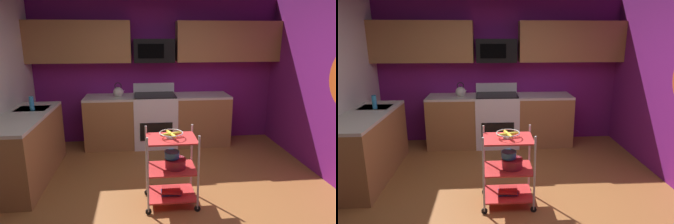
% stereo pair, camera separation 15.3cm
% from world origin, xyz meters
% --- Properties ---
extents(floor, '(4.40, 4.80, 0.04)m').
position_xyz_m(floor, '(0.00, 0.00, -0.02)').
color(floor, '#995B2D').
rests_on(floor, ground).
extents(wall_back, '(4.52, 0.06, 2.60)m').
position_xyz_m(wall_back, '(0.00, 2.43, 1.30)').
color(wall_back, '#751970').
rests_on(wall_back, ground).
extents(counter_run, '(3.48, 2.29, 0.92)m').
position_xyz_m(counter_run, '(-0.77, 1.64, 0.46)').
color(counter_run, '#9E6B3D').
rests_on(counter_run, ground).
extents(oven_range, '(0.76, 0.65, 1.10)m').
position_xyz_m(oven_range, '(-0.05, 2.10, 0.48)').
color(oven_range, white).
rests_on(oven_range, ground).
extents(upper_cabinets, '(4.40, 0.33, 0.70)m').
position_xyz_m(upper_cabinets, '(0.01, 2.23, 1.85)').
color(upper_cabinets, '#9E6B3D').
extents(microwave, '(0.70, 0.39, 0.40)m').
position_xyz_m(microwave, '(-0.06, 2.21, 1.70)').
color(microwave, black).
extents(rolling_cart, '(0.63, 0.44, 0.91)m').
position_xyz_m(rolling_cart, '(0.01, 0.12, 0.45)').
color(rolling_cart, silver).
rests_on(rolling_cart, ground).
extents(fruit_bowl, '(0.27, 0.27, 0.07)m').
position_xyz_m(fruit_bowl, '(0.01, 0.12, 0.88)').
color(fruit_bowl, silver).
rests_on(fruit_bowl, rolling_cart).
extents(mixing_bowl_large, '(0.25, 0.25, 0.11)m').
position_xyz_m(mixing_bowl_large, '(0.05, 0.12, 0.52)').
color(mixing_bowl_large, maroon).
rests_on(mixing_bowl_large, rolling_cart).
extents(mixing_bowl_small, '(0.18, 0.18, 0.08)m').
position_xyz_m(mixing_bowl_small, '(0.02, 0.14, 0.62)').
color(mixing_bowl_small, '#338CBF').
rests_on(mixing_bowl_small, rolling_cart).
extents(book_stack, '(0.24, 0.20, 0.05)m').
position_xyz_m(book_stack, '(0.01, 0.12, 0.16)').
color(book_stack, '#1E4C8C').
rests_on(book_stack, rolling_cart).
extents(kettle, '(0.21, 0.18, 0.26)m').
position_xyz_m(kettle, '(-0.69, 2.10, 1.00)').
color(kettle, beige).
rests_on(kettle, counter_run).
extents(dish_soap_bottle, '(0.06, 0.06, 0.20)m').
position_xyz_m(dish_soap_bottle, '(-1.86, 1.24, 1.02)').
color(dish_soap_bottle, '#2D8CBF').
rests_on(dish_soap_bottle, counter_run).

